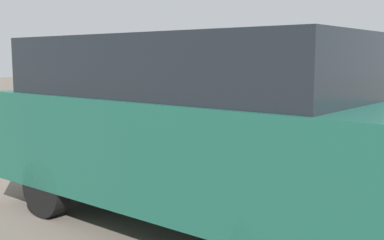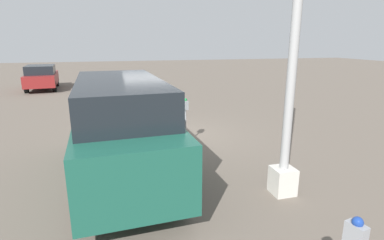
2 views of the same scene
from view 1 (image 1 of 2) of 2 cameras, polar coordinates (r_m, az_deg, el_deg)
name	(u,v)px [view 1 (image 1 of 2)]	position (r m, az deg, el deg)	size (l,w,h in m)	color
ground_plane	(141,172)	(8.42, -6.11, -6.17)	(80.00, 80.00, 0.00)	#60564C
parking_meter_near	(184,113)	(8.10, -0.90, 0.84)	(0.22, 0.15, 1.42)	#9E9EA3
parked_van	(185,125)	(5.53, -0.79, -0.57)	(5.24, 2.14, 2.22)	#195142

